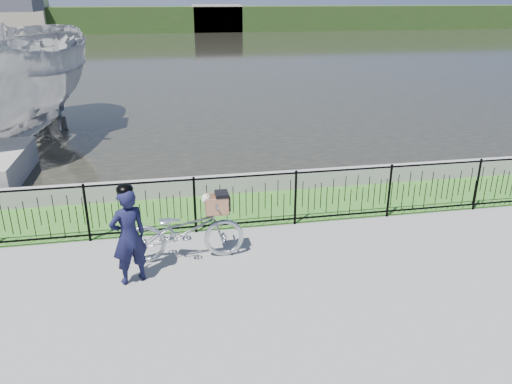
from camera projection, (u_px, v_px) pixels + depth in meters
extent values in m
plane|color=gray|center=(262.00, 268.00, 8.51)|extent=(120.00, 120.00, 0.00)
cube|color=#346C21|center=(239.00, 208.00, 10.88)|extent=(60.00, 2.00, 0.01)
plane|color=black|center=(178.00, 55.00, 38.66)|extent=(120.00, 120.00, 0.00)
cube|color=gray|center=(232.00, 184.00, 11.72)|extent=(60.00, 0.30, 0.40)
cube|color=#263F18|center=(168.00, 19.00, 62.77)|extent=(120.00, 6.00, 3.00)
cube|color=#9E937E|center=(11.00, 17.00, 57.65)|extent=(8.00, 4.00, 4.00)
cube|color=#9E937E|center=(217.00, 18.00, 62.40)|extent=(6.00, 3.00, 3.20)
imported|color=#B1B8BE|center=(185.00, 231.00, 8.63)|extent=(2.06, 0.72, 1.08)
cube|color=black|center=(217.00, 213.00, 8.62)|extent=(0.38, 0.18, 0.02)
cube|color=#976645|center=(217.00, 212.00, 8.61)|extent=(0.40, 0.29, 0.01)
cube|color=#976645|center=(216.00, 201.00, 8.68)|extent=(0.40, 0.01, 0.31)
cube|color=#976645|center=(218.00, 207.00, 8.44)|extent=(0.40, 0.02, 0.31)
cube|color=#976645|center=(228.00, 203.00, 8.59)|extent=(0.02, 0.29, 0.31)
cube|color=#976645|center=(206.00, 205.00, 8.53)|extent=(0.01, 0.29, 0.31)
cube|color=black|center=(222.00, 194.00, 8.51)|extent=(0.22, 0.30, 0.06)
cube|color=black|center=(229.00, 202.00, 8.58)|extent=(0.02, 0.30, 0.25)
ellipsoid|color=silver|center=(216.00, 206.00, 8.57)|extent=(0.31, 0.22, 0.20)
sphere|color=silver|center=(206.00, 198.00, 8.46)|extent=(0.15, 0.15, 0.15)
sphere|color=silver|center=(203.00, 200.00, 8.44)|extent=(0.07, 0.07, 0.07)
sphere|color=black|center=(202.00, 201.00, 8.43)|extent=(0.02, 0.02, 0.02)
cone|color=#98673F|center=(206.00, 194.00, 8.49)|extent=(0.06, 0.08, 0.08)
cone|color=#98673F|center=(207.00, 196.00, 8.41)|extent=(0.06, 0.08, 0.08)
imported|color=black|center=(129.00, 237.00, 7.84)|extent=(0.69, 0.59, 1.60)
ellipsoid|color=black|center=(124.00, 190.00, 7.55)|extent=(0.26, 0.29, 0.18)
imported|color=#B6B6B6|center=(12.00, 83.00, 15.17)|extent=(5.14, 10.03, 3.69)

